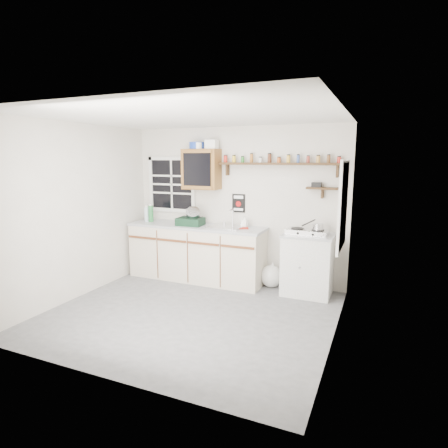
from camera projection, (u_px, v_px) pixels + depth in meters
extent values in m
cube|color=#525255|center=(191.00, 314.00, 4.89)|extent=(3.60, 3.20, 0.02)
cube|color=white|center=(187.00, 115.00, 4.45)|extent=(3.60, 3.20, 0.02)
cube|color=beige|center=(78.00, 211.00, 5.38)|extent=(0.02, 3.20, 2.50)
cube|color=beige|center=(339.00, 230.00, 3.97)|extent=(0.02, 3.20, 2.50)
cube|color=beige|center=(236.00, 205.00, 6.13)|extent=(3.60, 0.02, 2.50)
cube|color=beige|center=(100.00, 247.00, 3.22)|extent=(3.60, 0.02, 2.50)
cube|color=beige|center=(196.00, 253.00, 6.22)|extent=(2.27, 0.60, 0.88)
cube|color=#919498|center=(196.00, 226.00, 6.14)|extent=(2.31, 0.62, 0.04)
cube|color=brown|center=(142.00, 238.00, 6.22)|extent=(0.53, 0.02, 0.03)
cube|color=brown|center=(172.00, 241.00, 6.00)|extent=(0.53, 0.02, 0.03)
cube|color=brown|center=(203.00, 244.00, 5.78)|extent=(0.53, 0.02, 0.03)
cube|color=brown|center=(237.00, 247.00, 5.56)|extent=(0.53, 0.02, 0.03)
cube|color=beige|center=(308.00, 265.00, 5.53)|extent=(0.70, 0.55, 0.88)
cube|color=#919498|center=(309.00, 235.00, 5.45)|extent=(0.73, 0.57, 0.03)
cube|color=silver|center=(226.00, 227.00, 5.93)|extent=(0.52, 0.44, 0.03)
cylinder|color=silver|center=(233.00, 218.00, 6.03)|extent=(0.02, 0.02, 0.28)
cylinder|color=silver|center=(231.00, 210.00, 5.95)|extent=(0.02, 0.14, 0.02)
cube|color=brown|center=(201.00, 169.00, 6.10)|extent=(0.60, 0.30, 0.65)
cube|color=black|center=(197.00, 170.00, 5.95)|extent=(0.48, 0.02, 0.52)
cylinder|color=#1939A5|center=(197.00, 146.00, 6.06)|extent=(0.24, 0.24, 0.11)
cube|color=white|center=(212.00, 144.00, 5.96)|extent=(0.18, 0.15, 0.14)
cylinder|color=white|center=(198.00, 146.00, 6.00)|extent=(0.12, 0.12, 0.10)
cube|color=#321F0E|center=(279.00, 164.00, 5.64)|extent=(1.91, 0.18, 0.04)
cube|color=#321F0E|center=(228.00, 170.00, 6.03)|extent=(0.03, 0.10, 0.18)
cube|color=#321F0E|center=(337.00, 171.00, 5.36)|extent=(0.03, 0.10, 0.18)
cylinder|color=red|center=(225.00, 159.00, 5.97)|extent=(0.06, 0.06, 0.10)
cylinder|color=black|center=(225.00, 155.00, 5.96)|extent=(0.05, 0.05, 0.02)
cylinder|color=gold|center=(234.00, 159.00, 5.91)|extent=(0.06, 0.06, 0.10)
cylinder|color=black|center=(234.00, 155.00, 5.90)|extent=(0.05, 0.05, 0.02)
cylinder|color=#267226|center=(243.00, 160.00, 5.86)|extent=(0.05, 0.05, 0.09)
cylinder|color=black|center=(243.00, 156.00, 5.85)|extent=(0.05, 0.05, 0.02)
cylinder|color=#99591E|center=(251.00, 158.00, 5.80)|extent=(0.05, 0.05, 0.13)
cylinder|color=black|center=(251.00, 154.00, 5.78)|extent=(0.04, 0.04, 0.02)
cylinder|color=silver|center=(260.00, 160.00, 5.74)|extent=(0.05, 0.05, 0.07)
cylinder|color=black|center=(260.00, 157.00, 5.74)|extent=(0.05, 0.05, 0.02)
cylinder|color=#4C2614|center=(270.00, 158.00, 5.68)|extent=(0.06, 0.06, 0.13)
cylinder|color=black|center=(270.00, 153.00, 5.67)|extent=(0.05, 0.05, 0.02)
cylinder|color=#B24C19|center=(279.00, 160.00, 5.63)|extent=(0.06, 0.06, 0.07)
cylinder|color=black|center=(279.00, 157.00, 5.62)|extent=(0.05, 0.05, 0.02)
cylinder|color=gold|center=(288.00, 159.00, 5.57)|extent=(0.06, 0.06, 0.11)
cylinder|color=black|center=(289.00, 155.00, 5.56)|extent=(0.05, 0.05, 0.02)
cylinder|color=#334C8C|center=(298.00, 159.00, 5.51)|extent=(0.05, 0.05, 0.11)
cylinder|color=black|center=(298.00, 155.00, 5.50)|extent=(0.04, 0.04, 0.02)
cylinder|color=maroon|center=(308.00, 159.00, 5.46)|extent=(0.05, 0.05, 0.09)
cylinder|color=black|center=(308.00, 156.00, 5.45)|extent=(0.04, 0.04, 0.02)
cylinder|color=#BF8C3F|center=(318.00, 159.00, 5.40)|extent=(0.06, 0.06, 0.10)
cylinder|color=black|center=(318.00, 155.00, 5.39)|extent=(0.05, 0.05, 0.02)
cylinder|color=brown|center=(329.00, 159.00, 5.34)|extent=(0.05, 0.05, 0.11)
cylinder|color=black|center=(329.00, 155.00, 5.33)|extent=(0.04, 0.04, 0.02)
cylinder|color=red|center=(339.00, 160.00, 5.29)|extent=(0.06, 0.06, 0.08)
cylinder|color=black|center=(339.00, 156.00, 5.28)|extent=(0.05, 0.05, 0.02)
cube|color=#321F0E|center=(322.00, 188.00, 5.46)|extent=(0.45, 0.15, 0.03)
cube|color=#321F0E|center=(322.00, 194.00, 5.51)|extent=(0.03, 0.08, 0.14)
cube|color=black|center=(317.00, 185.00, 5.48)|extent=(0.14, 0.10, 0.07)
cube|color=black|center=(239.00, 203.00, 6.08)|extent=(0.22, 0.01, 0.30)
cube|color=white|center=(238.00, 197.00, 6.06)|extent=(0.16, 0.00, 0.05)
cylinder|color=#A50C0C|center=(238.00, 204.00, 6.08)|extent=(0.09, 0.01, 0.09)
cube|color=white|center=(238.00, 209.00, 6.10)|extent=(0.16, 0.00, 0.04)
cube|color=black|center=(172.00, 184.00, 6.52)|extent=(0.85, 0.02, 0.90)
cube|color=silver|center=(172.00, 184.00, 6.52)|extent=(0.93, 0.03, 0.98)
cube|color=black|center=(343.00, 206.00, 4.44)|extent=(0.02, 0.70, 1.00)
cube|color=silver|center=(343.00, 206.00, 4.44)|extent=(0.03, 0.78, 1.08)
cylinder|color=silver|center=(147.00, 214.00, 6.47)|extent=(0.08, 0.08, 0.25)
cylinder|color=white|center=(146.00, 206.00, 6.44)|extent=(0.04, 0.04, 0.03)
cylinder|color=#267438|center=(151.00, 214.00, 6.44)|extent=(0.09, 0.09, 0.28)
cylinder|color=white|center=(151.00, 205.00, 6.41)|extent=(0.05, 0.05, 0.03)
cube|color=black|center=(190.00, 221.00, 6.11)|extent=(0.43, 0.34, 0.12)
cylinder|color=silver|center=(193.00, 214.00, 6.07)|extent=(0.31, 0.33, 0.25)
imported|color=silver|center=(245.00, 222.00, 5.93)|extent=(0.09, 0.09, 0.18)
cube|color=maroon|center=(244.00, 228.00, 5.83)|extent=(0.17, 0.16, 0.02)
cube|color=silver|center=(307.00, 232.00, 5.43)|extent=(0.61, 0.34, 0.07)
cylinder|color=black|center=(297.00, 228.00, 5.48)|extent=(0.18, 0.18, 0.01)
cylinder|color=black|center=(318.00, 230.00, 5.36)|extent=(0.18, 0.18, 0.01)
cylinder|color=silver|center=(318.00, 227.00, 5.35)|extent=(0.15, 0.15, 0.10)
cylinder|color=black|center=(308.00, 223.00, 5.48)|extent=(0.24, 0.22, 0.15)
ellipsoid|color=silver|center=(271.00, 276.00, 5.86)|extent=(0.38, 0.34, 0.40)
cone|color=silver|center=(273.00, 265.00, 5.82)|extent=(0.11, 0.11, 0.11)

